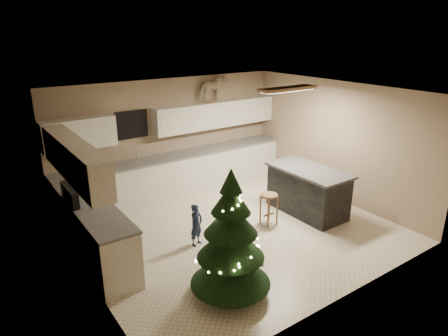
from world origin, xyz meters
The scene contains 8 objects.
ground_plane centered at (0.00, 0.00, 0.00)m, with size 5.50×5.50×0.00m, color beige.
room_shell centered at (0.02, 0.00, 1.75)m, with size 5.52×5.02×2.61m.
cabinetry centered at (-0.91, 1.65, 0.76)m, with size 5.50×3.20×2.00m.
island centered at (1.70, -0.22, 0.48)m, with size 0.90×1.70×0.95m.
bar_stool centered at (0.70, -0.16, 0.47)m, with size 0.32×0.32×0.62m.
christmas_tree centered at (-1.18, -1.49, 0.79)m, with size 1.20×1.16×1.92m.
toddler centered at (-0.87, -0.04, 0.38)m, with size 0.28×0.18×0.77m, color black.
rocking_horse centered at (1.08, 2.33, 2.32)m, with size 0.75×0.46×0.61m.
Camera 1 is at (-4.05, -5.43, 3.63)m, focal length 32.00 mm.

